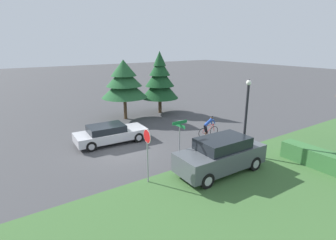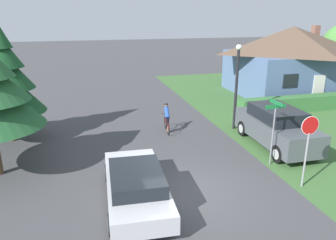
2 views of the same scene
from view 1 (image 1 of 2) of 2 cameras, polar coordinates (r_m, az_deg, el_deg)
ground_plane at (r=16.91m, az=-9.86°, el=-6.53°), size 140.00×140.00×0.00m
sedan_left_lane at (r=18.12m, az=-12.48°, el=-2.92°), size 2.14×4.83×1.28m
cyclist at (r=19.14m, az=8.80°, el=-1.44°), size 0.44×1.71×1.52m
parked_suv_right at (r=13.95m, az=11.43°, el=-7.49°), size 2.04×4.91×1.88m
stop_sign at (r=12.36m, az=-4.53°, el=-5.62°), size 0.68×0.07×2.70m
street_lamp at (r=15.85m, az=16.68°, el=1.72°), size 0.30×0.30×4.60m
street_name_sign at (r=13.44m, az=2.52°, el=-3.70°), size 0.90×0.90×2.75m
conifer_tall_near at (r=23.17m, az=-9.55°, el=8.27°), size 3.94×3.94×5.21m
conifer_tall_far at (r=25.07m, az=-1.80°, el=8.64°), size 3.53×3.53×5.86m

